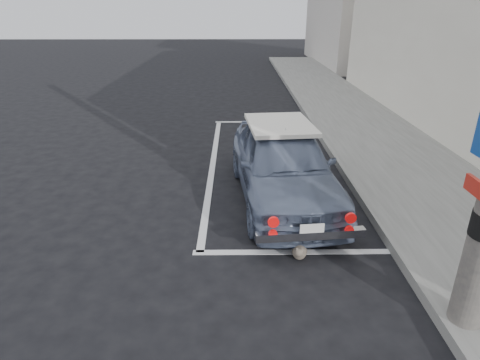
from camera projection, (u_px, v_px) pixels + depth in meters
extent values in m
plane|color=black|center=(261.00, 234.00, 6.16)|extent=(80.00, 80.00, 0.00)
cube|color=#63635E|center=(415.00, 178.00, 7.99)|extent=(2.80, 40.00, 0.15)
cube|color=black|center=(452.00, 91.00, 9.31)|extent=(0.10, 16.00, 2.40)
cube|color=silver|center=(298.00, 252.00, 5.70)|extent=(3.00, 0.12, 0.01)
cube|color=silver|center=(265.00, 122.00, 12.12)|extent=(3.00, 0.12, 0.01)
cube|color=silver|center=(213.00, 164.00, 8.90)|extent=(0.12, 7.00, 0.01)
cube|color=red|center=(475.00, 187.00, 3.66)|extent=(0.04, 0.30, 0.15)
cube|color=white|center=(475.00, 187.00, 3.66)|extent=(0.02, 0.16, 0.08)
imported|color=slate|center=(283.00, 164.00, 7.05)|extent=(1.95, 4.07, 1.34)
cube|color=silver|center=(280.00, 124.00, 7.17)|extent=(1.24, 1.59, 0.07)
cube|color=silver|center=(311.00, 235.00, 5.42)|extent=(1.51, 0.26, 0.12)
cube|color=white|center=(312.00, 230.00, 5.34)|extent=(0.33, 0.05, 0.17)
cylinder|color=red|center=(273.00, 222.00, 5.24)|extent=(0.15, 0.05, 0.15)
cylinder|color=red|center=(351.00, 218.00, 5.34)|extent=(0.15, 0.05, 0.15)
cylinder|color=red|center=(273.00, 234.00, 5.32)|extent=(0.12, 0.05, 0.12)
cylinder|color=red|center=(349.00, 230.00, 5.42)|extent=(0.12, 0.05, 0.12)
ellipsoid|color=brown|center=(299.00, 251.00, 5.55)|extent=(0.26, 0.35, 0.19)
sphere|color=brown|center=(299.00, 252.00, 5.40)|extent=(0.12, 0.12, 0.12)
cone|color=brown|center=(297.00, 248.00, 5.38)|extent=(0.04, 0.04, 0.05)
cone|color=brown|center=(302.00, 249.00, 5.37)|extent=(0.04, 0.04, 0.05)
cylinder|color=brown|center=(303.00, 249.00, 5.71)|extent=(0.07, 0.21, 0.03)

